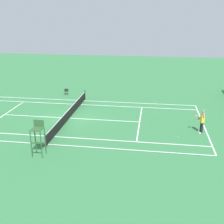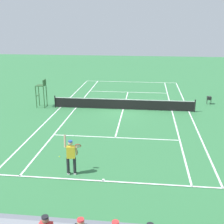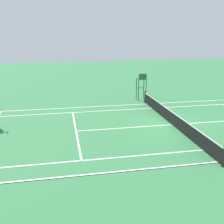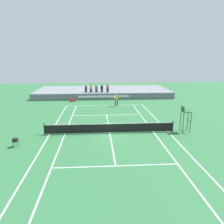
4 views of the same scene
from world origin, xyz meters
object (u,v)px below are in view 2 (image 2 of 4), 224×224
Objects in this scene: tennis_player at (71,156)px; tennis_ball at (60,157)px; umpire_chair at (42,90)px; ball_hopper at (209,98)px.

tennis_ball is (1.16, -1.83, -0.96)m from tennis_player.
tennis_ball is 0.03× the size of umpire_chair.
umpire_chair is at bearing -64.48° from tennis_player.
tennis_player is 2.37m from tennis_ball.
tennis_player is at bearing 122.31° from tennis_ball.
ball_hopper is at bearing -123.23° from tennis_player.
tennis_player reaches higher than ball_hopper.
ball_hopper is (-9.21, -14.05, -0.42)m from tennis_player.
umpire_chair is 14.92m from ball_hopper.
umpire_chair is at bearing 10.24° from ball_hopper.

